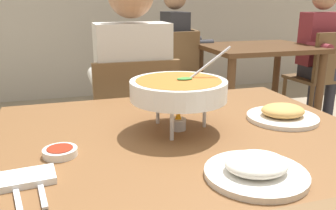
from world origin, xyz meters
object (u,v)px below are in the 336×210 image
rice_plate (256,169)px  patron_bg_middle (321,47)px  diner_main (132,87)px  patron_bg_left (178,45)px  dining_table_main (182,168)px  dining_table_far (258,61)px  chair_bg_left (181,68)px  chair_diner_main (134,132)px  chair_bg_right (182,76)px  curry_bowl (178,90)px  sauce_dish (60,152)px  chair_bg_middle (322,73)px

rice_plate → patron_bg_middle: bearing=47.6°
diner_main → patron_bg_left: 1.82m
dining_table_main → patron_bg_left: bearing=71.7°
dining_table_far → chair_bg_left: chair_bg_left is taller
diner_main → patron_bg_left: bearing=63.8°
chair_diner_main → diner_main: diner_main is taller
diner_main → chair_bg_right: diner_main is taller
curry_bowl → sauce_dish: (-0.36, -0.10, -0.12)m
sauce_dish → chair_bg_middle: chair_bg_middle is taller
rice_plate → dining_table_far: size_ratio=0.24×
chair_diner_main → sauce_dish: bearing=-113.8°
diner_main → sauce_dish: bearing=-113.0°
dining_table_main → dining_table_far: (1.41, 1.91, -0.02)m
curry_bowl → diner_main: bearing=90.0°
sauce_dish → chair_bg_right: bearing=62.9°
curry_bowl → patron_bg_left: bearing=71.4°
rice_plate → chair_bg_middle: 2.91m
dining_table_main → chair_diner_main: bearing=90.0°
chair_bg_right → patron_bg_left: 0.45m
rice_plate → chair_bg_right: bearing=74.7°
dining_table_main → patron_bg_left: patron_bg_left is taller
dining_table_main → dining_table_far: bearing=53.6°
patron_bg_middle → chair_bg_middle: bearing=-105.9°
dining_table_main → sauce_dish: bearing=-170.8°
diner_main → patron_bg_middle: same height
chair_bg_middle → patron_bg_left: (-1.25, 0.62, 0.24)m
rice_plate → chair_bg_right: size_ratio=0.27×
chair_bg_middle → dining_table_main: bearing=-138.7°
chair_diner_main → rice_plate: 1.11m
dining_table_far → patron_bg_middle: size_ratio=0.76×
chair_diner_main → dining_table_far: (1.41, 1.15, 0.13)m
sauce_dish → chair_bg_left: (1.20, 2.50, -0.28)m
dining_table_far → chair_bg_left: (-0.57, 0.53, -0.13)m
chair_bg_right → chair_diner_main: bearing=-119.1°
diner_main → patron_bg_middle: size_ratio=1.00×
curry_bowl → chair_bg_middle: bearing=40.7°
curry_bowl → chair_diner_main: bearing=90.0°
chair_bg_right → patron_bg_left: patron_bg_left is taller
chair_bg_left → patron_bg_middle: patron_bg_middle is taller
dining_table_far → patron_bg_left: (-0.61, 0.51, 0.11)m
chair_bg_right → patron_bg_middle: bearing=-7.0°
diner_main → chair_bg_right: size_ratio=1.46×
dining_table_main → chair_bg_left: chair_bg_left is taller
chair_diner_main → rice_plate: chair_diner_main is taller
curry_bowl → rice_plate: bearing=-78.3°
rice_plate → patron_bg_middle: (2.00, 2.19, -0.05)m
patron_bg_left → chair_bg_right: bearing=-102.8°
rice_plate → dining_table_far: 2.60m
dining_table_far → patron_bg_middle: (0.67, -0.03, 0.11)m
sauce_dish → patron_bg_left: (1.16, 2.48, -0.04)m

